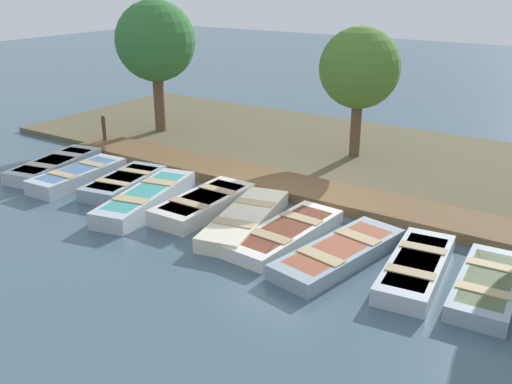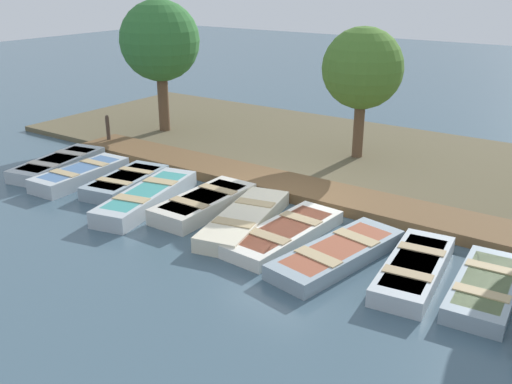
% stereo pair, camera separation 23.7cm
% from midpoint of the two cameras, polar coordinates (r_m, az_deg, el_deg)
% --- Properties ---
extents(ground_plane, '(80.00, 80.00, 0.00)m').
position_cam_midpoint_polar(ground_plane, '(14.44, 1.82, -1.68)').
color(ground_plane, '#425B6B').
extents(shore_bank, '(8.00, 24.00, 0.18)m').
position_cam_midpoint_polar(shore_bank, '(18.61, 9.98, 3.57)').
color(shore_bank, brown).
rests_on(shore_bank, ground_plane).
extents(dock_walkway, '(1.49, 16.23, 0.27)m').
position_cam_midpoint_polar(dock_walkway, '(15.36, 4.18, 0.24)').
color(dock_walkway, brown).
rests_on(dock_walkway, ground_plane).
extents(rowboat_0, '(3.25, 1.67, 0.40)m').
position_cam_midpoint_polar(rowboat_0, '(18.16, -19.84, 2.54)').
color(rowboat_0, '#B2BCC1').
rests_on(rowboat_0, ground_plane).
extents(rowboat_1, '(2.95, 1.17, 0.43)m').
position_cam_midpoint_polar(rowboat_1, '(16.96, -17.76, 1.59)').
color(rowboat_1, '#B2BCC1').
rests_on(rowboat_1, ground_plane).
extents(rowboat_2, '(2.76, 1.56, 0.39)m').
position_cam_midpoint_polar(rowboat_2, '(16.11, -13.46, 0.92)').
color(rowboat_2, '#8C9EA8').
rests_on(rowboat_2, ground_plane).
extents(rowboat_3, '(3.67, 1.70, 0.44)m').
position_cam_midpoint_polar(rowboat_3, '(14.82, -11.39, -0.58)').
color(rowboat_3, '#B2BCC1').
rests_on(rowboat_3, ground_plane).
extents(rowboat_4, '(2.94, 1.16, 0.42)m').
position_cam_midpoint_polar(rowboat_4, '(14.28, -5.71, -1.14)').
color(rowboat_4, beige).
rests_on(rowboat_4, ground_plane).
extents(rowboat_5, '(3.51, 1.71, 0.38)m').
position_cam_midpoint_polar(rowboat_5, '(13.37, -1.60, -2.74)').
color(rowboat_5, beige).
rests_on(rowboat_5, ground_plane).
extents(rowboat_6, '(3.28, 1.33, 0.33)m').
position_cam_midpoint_polar(rowboat_6, '(12.76, 2.47, -4.11)').
color(rowboat_6, silver).
rests_on(rowboat_6, ground_plane).
extents(rowboat_7, '(3.47, 1.71, 0.35)m').
position_cam_midpoint_polar(rowboat_7, '(11.96, 7.76, -6.06)').
color(rowboat_7, '#8C9EA8').
rests_on(rowboat_7, ground_plane).
extents(rowboat_8, '(3.06, 1.32, 0.37)m').
position_cam_midpoint_polar(rowboat_8, '(11.67, 15.16, -7.29)').
color(rowboat_8, '#B2BCC1').
rests_on(rowboat_8, ground_plane).
extents(rowboat_9, '(2.83, 1.22, 0.34)m').
position_cam_midpoint_polar(rowboat_9, '(11.50, 21.61, -8.65)').
color(rowboat_9, '#8C9EA8').
rests_on(rowboat_9, ground_plane).
extents(mooring_post_near, '(0.13, 0.13, 1.12)m').
position_cam_midpoint_polar(mooring_post_near, '(20.06, -15.27, 5.83)').
color(mooring_post_near, '#47382D').
rests_on(mooring_post_near, ground_plane).
extents(park_tree_far_left, '(2.79, 2.79, 4.77)m').
position_cam_midpoint_polar(park_tree_far_left, '(20.77, -10.35, 14.55)').
color(park_tree_far_left, brown).
rests_on(park_tree_far_left, ground_plane).
extents(park_tree_left, '(2.44, 2.44, 4.15)m').
position_cam_midpoint_polar(park_tree_left, '(17.68, 9.92, 12.04)').
color(park_tree_left, brown).
rests_on(park_tree_left, ground_plane).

